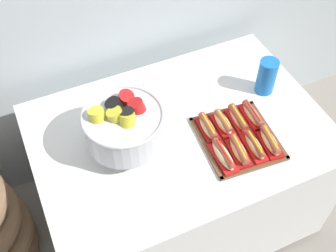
{
  "coord_description": "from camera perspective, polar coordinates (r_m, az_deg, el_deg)",
  "views": [
    {
      "loc": [
        -0.56,
        -1.1,
        2.26
      ],
      "look_at": [
        -0.07,
        -0.02,
        0.85
      ],
      "focal_mm": 45.14,
      "sensor_mm": 36.0,
      "label": 1
    }
  ],
  "objects": [
    {
      "name": "hot_dog_5",
      "position": [
        1.93,
        7.44,
        0.38
      ],
      "size": [
        0.07,
        0.15,
        0.06
      ],
      "color": "#B21414",
      "rests_on": "serving_tray"
    },
    {
      "name": "punch_bowl",
      "position": [
        1.77,
        -6.0,
        0.15
      ],
      "size": [
        0.35,
        0.35,
        0.27
      ],
      "color": "silver",
      "rests_on": "buffet_table"
    },
    {
      "name": "serving_tray",
      "position": [
        1.93,
        9.37,
        -1.7
      ],
      "size": [
        0.36,
        0.39,
        0.01
      ],
      "color": "brown",
      "rests_on": "buffet_table"
    },
    {
      "name": "hot_dog_2",
      "position": [
        1.88,
        11.59,
        -2.68
      ],
      "size": [
        0.07,
        0.17,
        0.06
      ],
      "color": "red",
      "rests_on": "serving_tray"
    },
    {
      "name": "cup_stack",
      "position": [
        2.1,
        13.17,
        6.54
      ],
      "size": [
        0.09,
        0.09,
        0.18
      ],
      "color": "blue",
      "rests_on": "buffet_table"
    },
    {
      "name": "hot_dog_7",
      "position": [
        1.99,
        11.34,
        1.45
      ],
      "size": [
        0.07,
        0.18,
        0.06
      ],
      "color": "red",
      "rests_on": "serving_tray"
    },
    {
      "name": "hot_dog_1",
      "position": [
        1.85,
        9.54,
        -3.34
      ],
      "size": [
        0.09,
        0.17,
        0.06
      ],
      "color": "#B21414",
      "rests_on": "serving_tray"
    },
    {
      "name": "hot_dog_6",
      "position": [
        1.96,
        9.42,
        0.94
      ],
      "size": [
        0.07,
        0.17,
        0.06
      ],
      "color": "red",
      "rests_on": "serving_tray"
    },
    {
      "name": "hot_dog_3",
      "position": [
        1.91,
        13.57,
        -2.06
      ],
      "size": [
        0.09,
        0.18,
        0.06
      ],
      "color": "#B21414",
      "rests_on": "serving_tray"
    },
    {
      "name": "ground_plane",
      "position": [
        2.58,
        1.3,
        -11.35
      ],
      "size": [
        10.0,
        10.0,
        0.0
      ],
      "primitive_type": "plane",
      "color": "gray"
    },
    {
      "name": "buffet_table",
      "position": [
        2.23,
        1.48,
        -6.41
      ],
      "size": [
        1.35,
        0.93,
        0.77
      ],
      "color": "white",
      "rests_on": "ground_plane"
    },
    {
      "name": "hot_dog_0",
      "position": [
        1.82,
        7.44,
        -3.99
      ],
      "size": [
        0.07,
        0.18,
        0.06
      ],
      "color": "red",
      "rests_on": "serving_tray"
    },
    {
      "name": "hot_dog_4",
      "position": [
        1.91,
        5.4,
        -0.22
      ],
      "size": [
        0.07,
        0.16,
        0.06
      ],
      "color": "#B21414",
      "rests_on": "serving_tray"
    }
  ]
}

